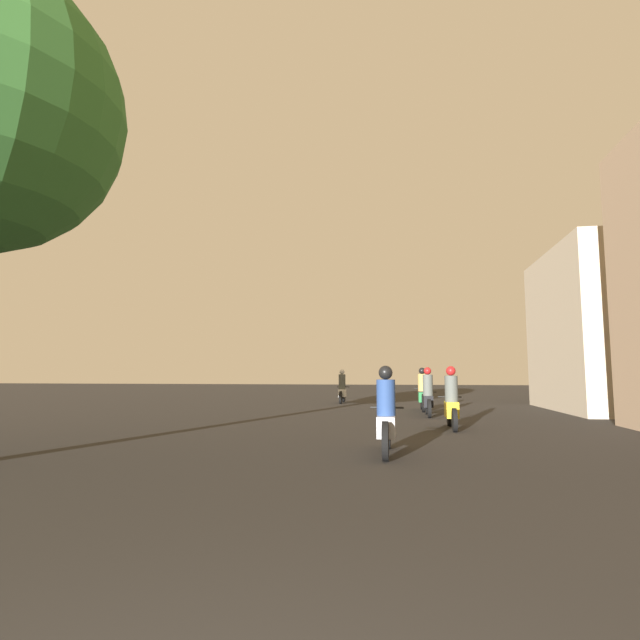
# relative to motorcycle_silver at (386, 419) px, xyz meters

# --- Properties ---
(motorcycle_silver) EXTENTS (0.60, 1.94, 1.52)m
(motorcycle_silver) POSITION_rel_motorcycle_silver_xyz_m (0.00, 0.00, 0.00)
(motorcycle_silver) COLOR black
(motorcycle_silver) RESTS_ON ground_plane
(motorcycle_yellow) EXTENTS (0.60, 1.90, 1.56)m
(motorcycle_yellow) POSITION_rel_motorcycle_silver_xyz_m (1.50, 4.22, 0.03)
(motorcycle_yellow) COLOR black
(motorcycle_yellow) RESTS_ON ground_plane
(motorcycle_black) EXTENTS (0.60, 1.98, 1.58)m
(motorcycle_black) POSITION_rel_motorcycle_silver_xyz_m (1.11, 7.96, 0.03)
(motorcycle_black) COLOR black
(motorcycle_black) RESTS_ON ground_plane
(motorcycle_green) EXTENTS (0.60, 2.09, 1.59)m
(motorcycle_green) POSITION_rel_motorcycle_silver_xyz_m (1.03, 10.27, 0.03)
(motorcycle_green) COLOR black
(motorcycle_green) RESTS_ON ground_plane
(motorcycle_white) EXTENTS (0.60, 1.83, 1.57)m
(motorcycle_white) POSITION_rel_motorcycle_silver_xyz_m (-2.49, 14.60, 0.03)
(motorcycle_white) COLOR black
(motorcycle_white) RESTS_ON ground_plane
(building_right_far) EXTENTS (5.35, 7.00, 6.00)m
(building_right_far) POSITION_rel_motorcycle_silver_xyz_m (8.51, 11.20, 2.40)
(building_right_far) COLOR beige
(building_right_far) RESTS_ON ground_plane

